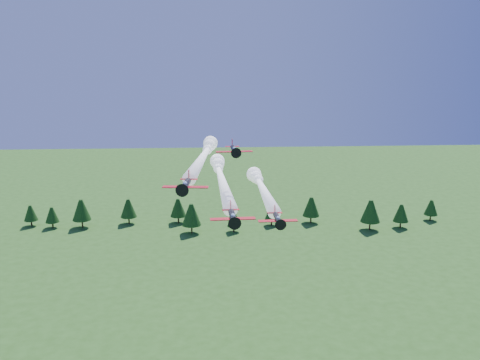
{
  "coord_description": "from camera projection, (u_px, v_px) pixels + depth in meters",
  "views": [
    {
      "loc": [
        -4.57,
        -92.89,
        67.26
      ],
      "look_at": [
        0.95,
        0.0,
        45.4
      ],
      "focal_mm": 40.0,
      "sensor_mm": 36.0,
      "label": 1
    }
  ],
  "objects": [
    {
      "name": "plane_lead",
      "position": [
        221.0,
        177.0,
        117.22
      ],
      "size": [
        7.64,
        53.49,
        3.7
      ],
      "rotation": [
        0.0,
        0.0,
        0.04
      ],
      "color": "black",
      "rests_on": "ground"
    },
    {
      "name": "treeline",
      "position": [
        228.0,
        211.0,
        212.63
      ],
      "size": [
        169.01,
        20.65,
        12.0
      ],
      "color": "#382314",
      "rests_on": "ground"
    },
    {
      "name": "plane_right",
      "position": [
        261.0,
        186.0,
        120.22
      ],
      "size": [
        7.14,
        43.55,
        3.7
      ],
      "rotation": [
        0.0,
        0.0,
        0.02
      ],
      "color": "black",
      "rests_on": "ground"
    },
    {
      "name": "plane_left",
      "position": [
        204.0,
        155.0,
        121.44
      ],
      "size": [
        10.85,
        51.21,
        3.7
      ],
      "rotation": [
        0.0,
        0.0,
        -0.11
      ],
      "color": "black",
      "rests_on": "ground"
    },
    {
      "name": "plane_slot",
      "position": [
        234.0,
        150.0,
        99.9
      ],
      "size": [
        6.92,
        7.52,
        2.43
      ],
      "rotation": [
        0.0,
        0.0,
        0.06
      ],
      "color": "black",
      "rests_on": "ground"
    }
  ]
}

